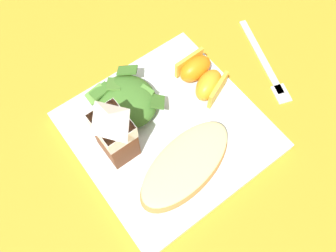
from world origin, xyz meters
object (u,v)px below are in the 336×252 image
orange_wedge_middle (195,68)px  orange_wedge_front (210,86)px  green_salad_pile (127,100)px  cheesy_pizza_bread (185,166)px  milk_carton (114,131)px  white_plate (168,131)px  metal_fork (267,66)px

orange_wedge_middle → orange_wedge_front: bearing=177.2°
green_salad_pile → orange_wedge_front: 0.13m
cheesy_pizza_bread → milk_carton: milk_carton is taller
milk_carton → orange_wedge_front: size_ratio=1.59×
green_salad_pile → cheesy_pizza_bread: bearing=-177.5°
white_plate → green_salad_pile: bearing=21.2°
milk_carton → metal_fork: (-0.02, -0.30, -0.07)m
orange_wedge_front → orange_wedge_middle: (0.04, -0.00, 0.00)m
green_salad_pile → orange_wedge_front: green_salad_pile is taller
white_plate → milk_carton: (0.02, 0.08, 0.07)m
white_plate → orange_wedge_front: bearing=-81.7°
milk_carton → orange_wedge_middle: (0.04, -0.18, -0.04)m
cheesy_pizza_bread → white_plate: bearing=-16.8°
milk_carton → metal_fork: size_ratio=0.60×
white_plate → metal_fork: 0.22m
green_salad_pile → orange_wedge_middle: 0.13m
orange_wedge_front → metal_fork: bearing=-97.1°
cheesy_pizza_bread → milk_carton: size_ratio=1.65×
cheesy_pizza_bread → green_salad_pile: 0.14m
orange_wedge_middle → metal_fork: orange_wedge_middle is taller
white_plate → cheesy_pizza_bread: cheesy_pizza_bread is taller
metal_fork → green_salad_pile: bearing=73.7°
white_plate → milk_carton: 0.11m
orange_wedge_front → metal_fork: 0.13m
cheesy_pizza_bread → orange_wedge_middle: orange_wedge_middle is taller
orange_wedge_front → green_salad_pile: bearing=65.1°
white_plate → green_salad_pile: 0.08m
orange_wedge_middle → cheesy_pizza_bread: bearing=136.7°
orange_wedge_middle → white_plate: bearing=119.7°
orange_wedge_middle → metal_fork: bearing=-115.0°
milk_carton → cheesy_pizza_bread: bearing=-146.6°
green_salad_pile → orange_wedge_front: bearing=-114.9°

